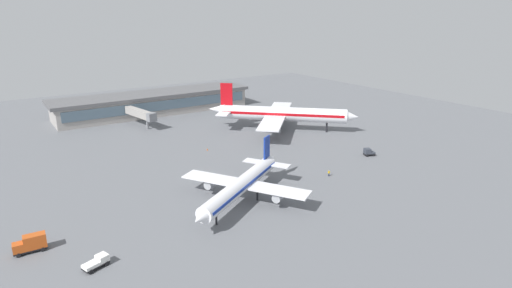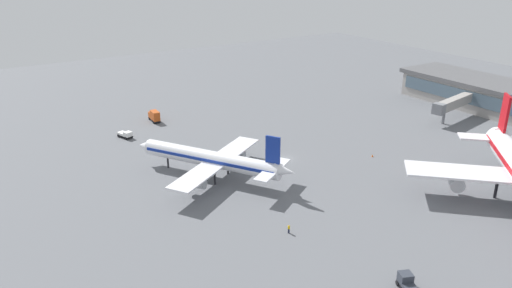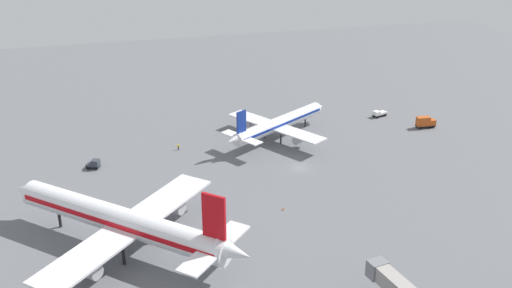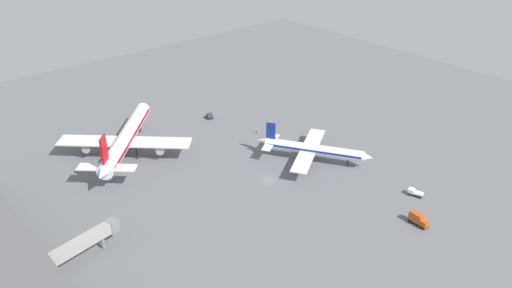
# 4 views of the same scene
# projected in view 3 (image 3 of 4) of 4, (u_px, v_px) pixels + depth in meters

# --- Properties ---
(ground) EXTENTS (288.00, 288.00, 0.00)m
(ground) POSITION_uv_depth(u_px,v_px,m) (300.00, 168.00, 148.09)
(ground) COLOR slate
(airplane_at_gate) EXTENTS (35.00, 29.39, 11.96)m
(airplane_at_gate) POSITION_uv_depth(u_px,v_px,m) (278.00, 124.00, 163.55)
(airplane_at_gate) COLOR white
(airplane_at_gate) RESTS_ON ground
(airplane_taxiing) EXTENTS (44.47, 43.25, 17.00)m
(airplane_taxiing) POSITION_uv_depth(u_px,v_px,m) (123.00, 221.00, 112.74)
(airplane_taxiing) COLOR white
(airplane_taxiing) RESTS_ON ground
(pushback_tractor) EXTENTS (4.78, 3.34, 1.90)m
(pushback_tractor) POSITION_uv_depth(u_px,v_px,m) (379.00, 113.00, 180.47)
(pushback_tractor) COLOR black
(pushback_tractor) RESTS_ON ground
(catering_truck) EXTENTS (5.70, 2.46, 3.30)m
(catering_truck) POSITION_uv_depth(u_px,v_px,m) (425.00, 122.00, 171.97)
(catering_truck) COLOR black
(catering_truck) RESTS_ON ground
(baggage_tug) EXTENTS (3.69, 3.21, 2.30)m
(baggage_tug) POSITION_uv_depth(u_px,v_px,m) (94.00, 164.00, 147.43)
(baggage_tug) COLOR black
(baggage_tug) RESTS_ON ground
(ground_crew_worker) EXTENTS (0.58, 0.41, 1.67)m
(ground_crew_worker) POSITION_uv_depth(u_px,v_px,m) (178.00, 147.00, 157.79)
(ground_crew_worker) COLOR #1E2338
(ground_crew_worker) RESTS_ON ground
(safety_cone_near_gate) EXTENTS (0.44, 0.44, 0.60)m
(safety_cone_near_gate) POSITION_uv_depth(u_px,v_px,m) (283.00, 209.00, 128.83)
(safety_cone_near_gate) COLOR #EA590C
(safety_cone_near_gate) RESTS_ON ground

